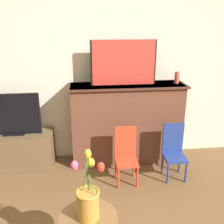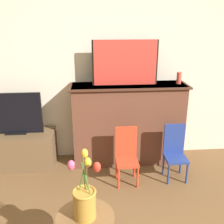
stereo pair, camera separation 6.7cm
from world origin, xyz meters
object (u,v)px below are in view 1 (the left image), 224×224
at_px(tv_monitor, 12,115).
at_px(chair_red, 126,153).
at_px(painting, 124,63).
at_px(vase_tulips, 88,199).
at_px(chair_blue, 174,149).

distance_m(tv_monitor, chair_red, 1.52).
relative_size(painting, vase_tulips, 1.56).
bearing_deg(painting, chair_red, -93.74).
height_order(painting, tv_monitor, painting).
bearing_deg(chair_blue, vase_tulips, -132.02).
xyz_separation_m(painting, tv_monitor, (-1.43, -0.04, -0.63)).
xyz_separation_m(chair_red, chair_blue, (0.61, 0.03, 0.00)).
relative_size(painting, chair_blue, 1.21).
height_order(chair_red, vase_tulips, vase_tulips).
xyz_separation_m(chair_red, vase_tulips, (-0.48, -1.17, 0.29)).
height_order(tv_monitor, chair_blue, tv_monitor).
bearing_deg(vase_tulips, chair_blue, 47.98).
distance_m(painting, vase_tulips, 1.90).
relative_size(chair_blue, vase_tulips, 1.29).
bearing_deg(chair_blue, painting, 140.90).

